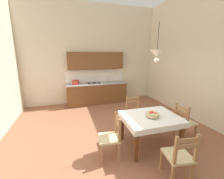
{
  "coord_description": "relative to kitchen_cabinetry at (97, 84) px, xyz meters",
  "views": [
    {
      "loc": [
        -1.08,
        -3.02,
        2.13
      ],
      "look_at": [
        0.14,
        0.81,
        1.11
      ],
      "focal_mm": 22.65,
      "sensor_mm": 36.0,
      "label": 1
    }
  ],
  "objects": [
    {
      "name": "dining_chair_window_side",
      "position": [
        1.56,
        -3.39,
        -0.41
      ],
      "size": [
        0.46,
        0.46,
        0.93
      ],
      "color": "#D1BC89",
      "rests_on": "ground_plane"
    },
    {
      "name": "wall_back",
      "position": [
        -0.11,
        0.33,
        1.22
      ],
      "size": [
        6.25,
        0.12,
        4.15
      ],
      "primitive_type": "cube",
      "color": "beige",
      "rests_on": "ground_plane"
    },
    {
      "name": "fruit_bowl",
      "position": [
        0.56,
        -3.44,
        -0.04
      ],
      "size": [
        0.3,
        0.3,
        0.12
      ],
      "color": "tan",
      "rests_on": "dining_table"
    },
    {
      "name": "wall_right",
      "position": [
        2.78,
        -2.93,
        1.22
      ],
      "size": [
        0.12,
        7.01,
        4.15
      ],
      "primitive_type": "cube",
      "color": "beige",
      "rests_on": "ground_plane"
    },
    {
      "name": "pendant_lamp",
      "position": [
        0.65,
        -3.32,
        1.27
      ],
      "size": [
        0.32,
        0.32,
        0.8
      ],
      "color": "black"
    },
    {
      "name": "dining_table",
      "position": [
        0.55,
        -3.39,
        -0.23
      ],
      "size": [
        1.29,
        1.04,
        0.75
      ],
      "color": "brown",
      "rests_on": "ground_plane"
    },
    {
      "name": "dining_chair_camera_side",
      "position": [
        0.51,
        -4.36,
        -0.41
      ],
      "size": [
        0.48,
        0.48,
        0.93
      ],
      "color": "#D1BC89",
      "rests_on": "ground_plane"
    },
    {
      "name": "kitchen_cabinetry",
      "position": [
        0.0,
        0.0,
        0.0
      ],
      "size": [
        2.59,
        0.63,
        2.2
      ],
      "color": "brown",
      "rests_on": "ground_plane"
    },
    {
      "name": "dining_chair_kitchen_side",
      "position": [
        0.62,
        -2.44,
        -0.41
      ],
      "size": [
        0.45,
        0.45,
        0.93
      ],
      "color": "#D1BC89",
      "rests_on": "ground_plane"
    },
    {
      "name": "dining_chair_tv_side",
      "position": [
        -0.42,
        -3.47,
        -0.41
      ],
      "size": [
        0.48,
        0.48,
        0.93
      ],
      "color": "#D1BC89",
      "rests_on": "ground_plane"
    },
    {
      "name": "ground_plane",
      "position": [
        -0.11,
        -2.93,
        -0.91
      ],
      "size": [
        6.25,
        7.01,
        0.1
      ],
      "primitive_type": "cube",
      "color": "#935B42"
    }
  ]
}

